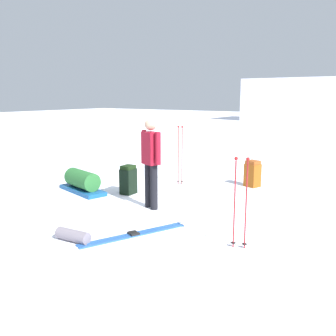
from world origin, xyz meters
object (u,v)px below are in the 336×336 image
Objects in this scene: backpack_large_dark at (128,180)px; sleeping_mat_rolled at (73,236)px; backpack_bright at (252,174)px; ski_poles_planted_far at (180,152)px; skier_standing at (151,159)px; gear_sled at (82,182)px; ski_poles_planted_near at (240,198)px; ski_pair_near at (134,235)px.

backpack_large_dark reaches higher than sleeping_mat_rolled.
backpack_bright reaches higher than sleeping_mat_rolled.
backpack_bright is 0.44× the size of ski_poles_planted_far.
backpack_large_dark is (-1.04, 0.57, -0.65)m from skier_standing.
backpack_bright is 0.44× the size of gear_sled.
backpack_bright is 3.76m from ski_poles_planted_near.
skier_standing is 1.22× the size of gear_sled.
backpack_large_dark is at bearing -106.52° from ski_poles_planted_far.
skier_standing is at bearing 91.27° from sleeping_mat_rolled.
backpack_large_dark is at bearing 156.36° from ski_poles_planted_near.
skier_standing is 2.11m from gear_sled.
ski_pair_near is 1.31× the size of ski_poles_planted_near.
backpack_bright is at bearing 47.20° from backpack_large_dark.
backpack_large_dark is at bearing 151.36° from skier_standing.
ski_poles_planted_far is at bearing 73.48° from backpack_large_dark.
ski_pair_near is 3.09× the size of sleeping_mat_rolled.
sleeping_mat_rolled is (-0.58, -0.69, 0.08)m from ski_pair_near.
gear_sled is 2.53× the size of sleeping_mat_rolled.
ski_poles_planted_far reaches higher than gear_sled.
backpack_bright reaches higher than ski_pair_near.
ski_pair_near is 2.52m from backpack_large_dark.
ski_poles_planted_near is at bearing 17.18° from ski_pair_near.
backpack_large_dark is at bearing 26.40° from gear_sled.
ski_poles_planted_near reaches higher than sleeping_mat_rolled.
backpack_bright is at bearing 85.50° from ski_pair_near.
skier_standing is at bearing -109.15° from backpack_bright.
backpack_large_dark reaches higher than gear_sled.
gear_sled is (-1.98, 0.11, -0.73)m from skier_standing.
gear_sled is 2.91m from sleeping_mat_rolled.
ski_pair_near is 3.61m from ski_poles_planted_far.
gear_sled reaches higher than sleeping_mat_rolled.
sleeping_mat_rolled is at bearing -88.73° from skier_standing.
ski_poles_planted_far is at bearing 134.40° from ski_poles_planted_near.
sleeping_mat_rolled reaches higher than ski_pair_near.
ski_pair_near is 1.21× the size of ski_poles_planted_far.
ski_poles_planted_near is 2.49m from sleeping_mat_rolled.
backpack_large_dark is 1.56m from ski_poles_planted_far.
ski_poles_planted_near is at bearing -12.75° from gear_sled.
backpack_large_dark is at bearing 131.71° from ski_pair_near.
sleeping_mat_rolled is at bearing -130.28° from ski_pair_near.
ski_poles_planted_far is 2.39m from gear_sled.
skier_standing is 2.75× the size of backpack_bright.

